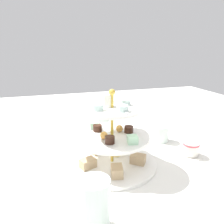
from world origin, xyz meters
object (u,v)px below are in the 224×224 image
(water_glass_short_left, at_px, (161,134))
(butter_knife_right, at_px, (216,200))
(teacup_with_saucer, at_px, (191,149))
(water_glass_mid_back, at_px, (103,124))
(butter_knife_left, at_px, (15,165))
(water_glass_tall_right, at_px, (95,205))
(tiered_serving_stand, at_px, (112,142))

(water_glass_short_left, bearing_deg, butter_knife_right, 172.82)
(teacup_with_saucer, relative_size, water_glass_mid_back, 0.85)
(teacup_with_saucer, bearing_deg, water_glass_mid_back, 42.99)
(teacup_with_saucer, bearing_deg, water_glass_short_left, 14.83)
(water_glass_short_left, bearing_deg, butter_knife_left, 93.55)
(water_glass_tall_right, distance_m, butter_knife_right, 0.33)
(tiered_serving_stand, relative_size, butter_knife_left, 1.77)
(tiered_serving_stand, bearing_deg, water_glass_short_left, -64.78)
(butter_knife_right, xyz_separation_m, water_glass_mid_back, (0.51, 0.17, 0.05))
(teacup_with_saucer, distance_m, butter_knife_left, 0.62)
(tiered_serving_stand, distance_m, teacup_with_saucer, 0.30)
(teacup_with_saucer, bearing_deg, butter_knife_right, 159.20)
(water_glass_tall_right, relative_size, teacup_with_saucer, 1.37)
(butter_knife_left, bearing_deg, butter_knife_right, 80.86)
(water_glass_mid_back, bearing_deg, butter_knife_left, 115.22)
(water_glass_tall_right, bearing_deg, water_glass_short_left, -44.62)
(butter_knife_left, bearing_deg, water_glass_tall_right, 54.93)
(tiered_serving_stand, xyz_separation_m, water_glass_tall_right, (-0.25, 0.12, -0.02))
(water_glass_tall_right, relative_size, butter_knife_right, 0.72)
(water_glass_mid_back, bearing_deg, teacup_with_saucer, -137.01)
(butter_knife_left, bearing_deg, teacup_with_saucer, 103.52)
(water_glass_mid_back, bearing_deg, tiered_serving_stand, 172.62)
(butter_knife_right, distance_m, water_glass_mid_back, 0.54)
(water_glass_short_left, height_order, butter_knife_left, water_glass_short_left)
(teacup_with_saucer, distance_m, butter_knife_right, 0.25)
(tiered_serving_stand, distance_m, butter_knife_left, 0.34)
(butter_knife_left, xyz_separation_m, water_glass_mid_back, (0.16, -0.35, 0.05))
(water_glass_short_left, distance_m, water_glass_mid_back, 0.26)
(tiered_serving_stand, height_order, butter_knife_right, tiered_serving_stand)
(water_glass_tall_right, xyz_separation_m, butter_knife_left, (0.34, 0.20, -0.06))
(water_glass_tall_right, height_order, water_glass_mid_back, water_glass_tall_right)
(teacup_with_saucer, bearing_deg, water_glass_tall_right, 118.87)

